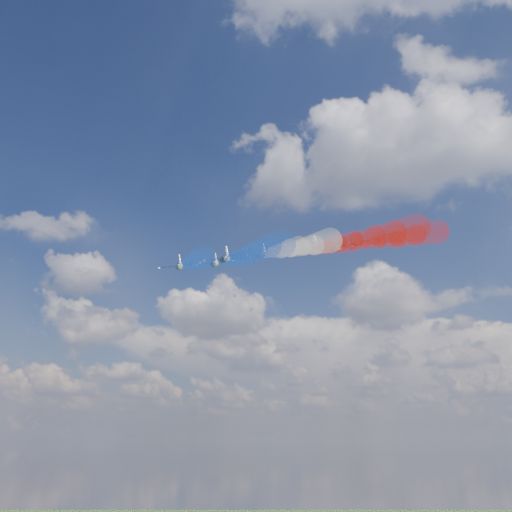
% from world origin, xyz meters
% --- Properties ---
extents(jet_lead, '(16.91, 17.65, 8.86)m').
position_xyz_m(jet_lead, '(-25.95, 0.93, 170.58)').
color(jet_lead, black).
extents(trail_lead, '(32.95, 41.05, 17.88)m').
position_xyz_m(trail_lead, '(-7.74, -22.13, 162.61)').
color(trail_lead, white).
extents(jet_inner_left, '(16.91, 17.65, 8.86)m').
position_xyz_m(jet_inner_left, '(-29.83, -13.12, 165.09)').
color(jet_inner_left, black).
extents(trail_inner_left, '(32.95, 41.05, 17.88)m').
position_xyz_m(trail_inner_left, '(-11.62, -36.18, 157.12)').
color(trail_inner_left, blue).
extents(jet_inner_right, '(16.91, 17.65, 8.86)m').
position_xyz_m(jet_inner_right, '(-13.69, -1.70, 168.87)').
color(jet_inner_right, black).
extents(trail_inner_right, '(32.95, 41.05, 17.88)m').
position_xyz_m(trail_inner_right, '(4.51, -24.76, 160.90)').
color(trail_inner_right, red).
extents(jet_outer_left, '(16.91, 17.65, 8.86)m').
position_xyz_m(jet_outer_left, '(-30.90, -28.99, 159.97)').
color(jet_outer_left, black).
extents(trail_outer_left, '(32.95, 41.05, 17.88)m').
position_xyz_m(trail_outer_left, '(-12.69, -52.06, 152.00)').
color(trail_outer_left, blue).
extents(jet_center_third, '(16.91, 17.65, 8.86)m').
position_xyz_m(jet_center_third, '(-13.06, -17.51, 163.80)').
color(jet_center_third, black).
extents(trail_center_third, '(32.95, 41.05, 17.88)m').
position_xyz_m(trail_center_third, '(5.14, -40.58, 155.83)').
color(trail_center_third, white).
extents(jet_outer_right, '(16.91, 17.65, 8.86)m').
position_xyz_m(jet_outer_right, '(2.97, -5.22, 166.94)').
color(jet_outer_right, black).
extents(trail_outer_right, '(32.95, 41.05, 17.88)m').
position_xyz_m(trail_outer_right, '(21.17, -28.28, 158.97)').
color(trail_outer_right, red).
extents(jet_rear_left, '(16.91, 17.65, 8.86)m').
position_xyz_m(jet_rear_left, '(-15.63, -32.37, 158.82)').
color(jet_rear_left, black).
extents(trail_rear_left, '(32.95, 41.05, 17.88)m').
position_xyz_m(trail_rear_left, '(2.58, -55.44, 150.85)').
color(trail_rear_left, blue).
extents(jet_rear_right, '(16.91, 17.65, 8.86)m').
position_xyz_m(jet_rear_right, '(1.87, -20.52, 162.60)').
color(jet_rear_right, black).
extents(trail_rear_right, '(32.95, 41.05, 17.88)m').
position_xyz_m(trail_rear_right, '(20.07, -43.58, 154.63)').
color(trail_rear_right, red).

